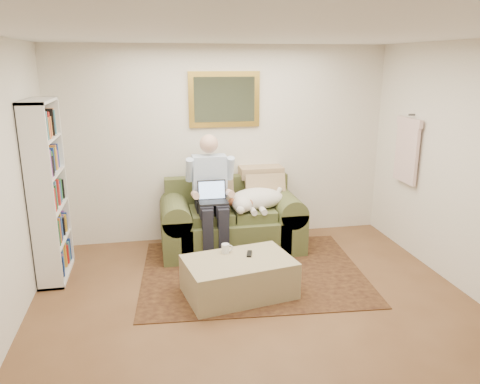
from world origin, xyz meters
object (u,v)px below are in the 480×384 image
object	(u,v)px
seated_man	(212,198)
bookshelf	(48,192)
sofa	(231,226)
sleeping_dog	(257,199)
laptop	(213,196)
ottoman	(239,277)
coffee_mug	(225,248)

from	to	relation	value
seated_man	bookshelf	xyz separation A→B (m)	(-1.85, -0.25, 0.24)
sofa	sleeping_dog	distance (m)	0.50
laptop	ottoman	distance (m)	1.21
sofa	sleeping_dog	bearing A→B (deg)	-15.74
coffee_mug	bookshelf	distance (m)	2.06
seated_man	laptop	world-z (taller)	seated_man
sofa	seated_man	distance (m)	0.55
sleeping_dog	bookshelf	world-z (taller)	bookshelf
sofa	seated_man	world-z (taller)	seated_man
ottoman	coffee_mug	world-z (taller)	coffee_mug
coffee_mug	bookshelf	world-z (taller)	bookshelf
laptop	sleeping_dog	bearing A→B (deg)	13.64
sofa	seated_man	size ratio (longest dim) A/B	1.19
seated_man	laptop	xyz separation A→B (m)	(-0.00, -0.07, 0.04)
sofa	coffee_mug	size ratio (longest dim) A/B	17.99
laptop	seated_man	bearing A→B (deg)	90.00
sofa	seated_man	bearing A→B (deg)	-148.55
laptop	bookshelf	bearing A→B (deg)	-174.54
bookshelf	sofa	bearing A→B (deg)	10.99
seated_man	coffee_mug	bearing A→B (deg)	-88.84
coffee_mug	bookshelf	xyz separation A→B (m)	(-1.87, 0.66, 0.55)
ottoman	bookshelf	xyz separation A→B (m)	(-1.98, 0.87, 0.80)
sleeping_dog	coffee_mug	distance (m)	1.16
seated_man	laptop	size ratio (longest dim) A/B	4.33
ottoman	coffee_mug	bearing A→B (deg)	117.80
sofa	ottoman	xyz separation A→B (m)	(-0.15, -1.28, -0.11)
ottoman	coffee_mug	distance (m)	0.34
sleeping_dog	coffee_mug	xyz separation A→B (m)	(-0.57, -0.99, -0.24)
seated_man	bookshelf	world-z (taller)	bookshelf
laptop	ottoman	size ratio (longest dim) A/B	0.32
laptop	coffee_mug	xyz separation A→B (m)	(0.02, -0.84, -0.34)
sleeping_dog	ottoman	xyz separation A→B (m)	(-0.47, -1.19, -0.49)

